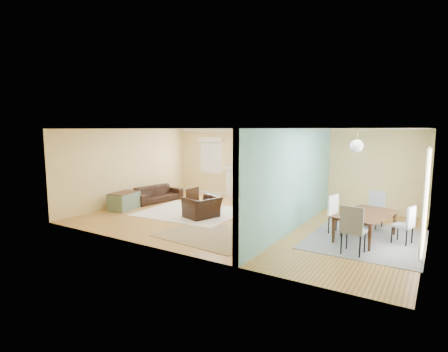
{
  "coord_description": "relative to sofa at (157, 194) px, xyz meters",
  "views": [
    {
      "loc": [
        4.67,
        -8.47,
        2.58
      ],
      "look_at": [
        -0.8,
        0.3,
        1.2
      ],
      "focal_mm": 28.0,
      "sensor_mm": 36.0,
      "label": 1
    }
  ],
  "objects": [
    {
      "name": "floor",
      "position": [
        3.94,
        -0.75,
        -0.28
      ],
      "size": [
        9.0,
        9.0,
        0.0
      ],
      "primitive_type": "plane",
      "color": "olive",
      "rests_on": "ground"
    },
    {
      "name": "wall_back",
      "position": [
        3.94,
        2.25,
        1.02
      ],
      "size": [
        9.0,
        0.02,
        2.6
      ],
      "primitive_type": "cube",
      "color": "#D3BA7B",
      "rests_on": "ground"
    },
    {
      "name": "wall_front",
      "position": [
        3.94,
        -3.75,
        1.02
      ],
      "size": [
        9.0,
        0.02,
        2.6
      ],
      "primitive_type": "cube",
      "color": "#D3BA7B",
      "rests_on": "ground"
    },
    {
      "name": "wall_left",
      "position": [
        -0.56,
        -0.75,
        1.02
      ],
      "size": [
        0.02,
        6.0,
        2.6
      ],
      "primitive_type": "cube",
      "color": "#D3BA7B",
      "rests_on": "ground"
    },
    {
      "name": "wall_right",
      "position": [
        8.44,
        -0.75,
        1.02
      ],
      "size": [
        0.02,
        6.0,
        2.6
      ],
      "primitive_type": "cube",
      "color": "#D3BA7B",
      "rests_on": "ground"
    },
    {
      "name": "ceiling",
      "position": [
        3.94,
        -0.75,
        2.32
      ],
      "size": [
        9.0,
        6.0,
        0.02
      ],
      "primitive_type": "cube",
      "color": "white",
      "rests_on": "wall_back"
    },
    {
      "name": "partition",
      "position": [
        5.45,
        -0.47,
        1.08
      ],
      "size": [
        0.17,
        6.0,
        2.6
      ],
      "color": "#D3BA7B",
      "rests_on": "ground"
    },
    {
      "name": "fireplace",
      "position": [
        2.44,
        2.13,
        0.32
      ],
      "size": [
        1.7,
        0.3,
        1.17
      ],
      "color": "white",
      "rests_on": "ground"
    },
    {
      "name": "wall_clock",
      "position": [
        2.44,
        2.21,
        1.57
      ],
      "size": [
        0.7,
        0.07,
        0.7
      ],
      "color": "#472A12",
      "rests_on": "wall_back"
    },
    {
      "name": "window_left",
      "position": [
        0.89,
        2.2,
        1.38
      ],
      "size": [
        1.05,
        0.13,
        1.42
      ],
      "color": "white",
      "rests_on": "wall_back"
    },
    {
      "name": "window_right",
      "position": [
        3.99,
        2.2,
        1.38
      ],
      "size": [
        1.05,
        0.13,
        1.42
      ],
      "color": "white",
      "rests_on": "wall_back"
    },
    {
      "name": "french_doors",
      "position": [
        8.39,
        -0.75,
        0.82
      ],
      "size": [
        0.06,
        1.7,
        2.2
      ],
      "color": "white",
      "rests_on": "ground"
    },
    {
      "name": "pendant",
      "position": [
        6.94,
        -0.75,
        1.92
      ],
      "size": [
        0.3,
        0.3,
        0.55
      ],
      "color": "gold",
      "rests_on": "ceiling"
    },
    {
      "name": "rug_cream",
      "position": [
        2.07,
        -0.67,
        -0.27
      ],
      "size": [
        3.12,
        2.76,
        0.02
      ],
      "primitive_type": "cube",
      "rotation": [
        0.0,
        0.0,
        0.07
      ],
      "color": "#EFE2C7",
      "rests_on": "floor"
    },
    {
      "name": "rug_jute",
      "position": [
        3.95,
        -2.3,
        -0.27
      ],
      "size": [
        2.52,
        2.12,
        0.01
      ],
      "primitive_type": "cube",
      "rotation": [
        0.0,
        0.0,
        -0.08
      ],
      "color": "#93825E",
      "rests_on": "floor"
    },
    {
      "name": "rug_grey",
      "position": [
        7.24,
        -0.66,
        -0.27
      ],
      "size": [
        2.48,
        3.1,
        0.01
      ],
      "primitive_type": "cube",
      "color": "gray",
      "rests_on": "floor"
    },
    {
      "name": "sofa",
      "position": [
        0.0,
        0.0,
        0.0
      ],
      "size": [
        1.01,
        2.01,
        0.56
      ],
      "primitive_type": "imported",
      "rotation": [
        0.0,
        0.0,
        1.43
      ],
      "color": "black",
      "rests_on": "floor"
    },
    {
      "name": "eames_chair",
      "position": [
        2.75,
        -1.04,
        0.03
      ],
      "size": [
        1.08,
        1.16,
        0.62
      ],
      "primitive_type": "imported",
      "rotation": [
        0.0,
        0.0,
        -1.88
      ],
      "color": "black",
      "rests_on": "floor"
    },
    {
      "name": "green_chair",
      "position": [
        4.37,
        1.5,
        0.07
      ],
      "size": [
        0.82,
        0.84,
        0.69
      ],
      "primitive_type": "imported",
      "rotation": [
        0.0,
        0.0,
        3.03
      ],
      "color": "#007154",
      "rests_on": "floor"
    },
    {
      "name": "trunk",
      "position": [
        -0.02,
        -1.51,
        0.0
      ],
      "size": [
        0.77,
        1.07,
        0.56
      ],
      "color": "#5C715B",
      "rests_on": "floor"
    },
    {
      "name": "credenza",
      "position": [
        5.05,
        0.77,
        0.12
      ],
      "size": [
        0.51,
        1.5,
        0.8
      ],
      "color": "#995E35",
      "rests_on": "floor"
    },
    {
      "name": "tv",
      "position": [
        5.03,
        0.77,
        0.8
      ],
      "size": [
        0.23,
        0.99,
        0.56
      ],
      "primitive_type": "imported",
      "rotation": [
        0.0,
        0.0,
        1.47
      ],
      "color": "black",
      "rests_on": "credenza"
    },
    {
      "name": "garden_stool",
      "position": [
        5.07,
        -0.39,
        -0.03
      ],
      "size": [
        0.34,
        0.34,
        0.5
      ],
      "primitive_type": "cylinder",
      "color": "white",
      "rests_on": "floor"
    },
    {
      "name": "potted_plant",
      "position": [
        5.07,
        -0.39,
        0.41
      ],
      "size": [
        0.45,
        0.45,
        0.38
      ],
      "primitive_type": "imported",
      "rotation": [
        0.0,
        0.0,
        2.48
      ],
      "color": "#337F33",
      "rests_on": "garden_stool"
    },
    {
      "name": "dining_table",
      "position": [
        7.24,
        -0.66,
        0.03
      ],
      "size": [
        1.32,
        1.95,
        0.63
      ],
      "primitive_type": "imported",
      "rotation": [
        0.0,
        0.0,
        1.38
      ],
      "color": "#472A12",
      "rests_on": "floor"
    },
    {
      "name": "dining_chair_n",
      "position": [
        7.19,
        0.51,
        0.29
      ],
      "size": [
        0.53,
        0.53,
        0.96
      ],
      "color": "gray",
      "rests_on": "floor"
    },
    {
      "name": "dining_chair_s",
      "position": [
        7.18,
        -1.83,
        0.33
      ],
      "size": [
        0.49,
        0.49,
        1.04
      ],
      "color": "gray",
      "rests_on": "floor"
    },
    {
      "name": "dining_chair_w",
      "position": [
        6.57,
        -0.58,
        0.28
      ],
      "size": [
        0.53,
        0.53,
        0.96
      ],
      "color": "white",
      "rests_on": "floor"
    },
    {
      "name": "dining_chair_e",
      "position": [
        7.98,
        -0.56,
        0.24
      ],
      "size": [
        0.49,
        0.49,
        0.88
      ],
      "color": "gray",
      "rests_on": "floor"
    }
  ]
}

